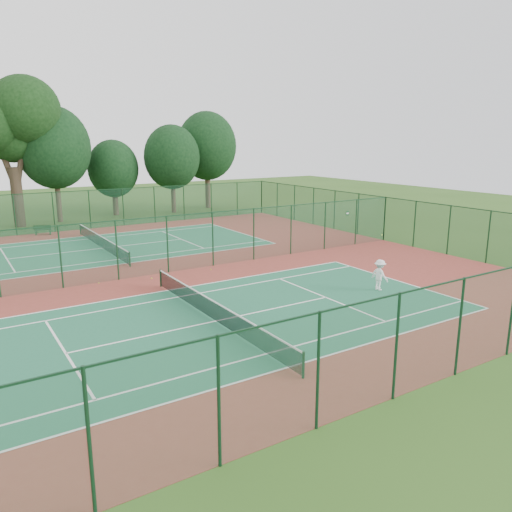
{
  "coord_description": "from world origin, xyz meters",
  "views": [
    {
      "loc": [
        -9.7,
        -27.7,
        7.96
      ],
      "look_at": [
        4.75,
        -4.92,
        1.6
      ],
      "focal_mm": 35.0,
      "sensor_mm": 36.0,
      "label": 1
    }
  ],
  "objects": [
    {
      "name": "stray_ball_a",
      "position": [
        0.11,
        -0.87,
        0.05
      ],
      "size": [
        0.08,
        0.08,
        0.08
      ],
      "primitive_type": "sphere",
      "color": "yellow",
      "rests_on": "red_pad"
    },
    {
      "name": "fence_east",
      "position": [
        20.0,
        0.0,
        1.76
      ],
      "size": [
        0.09,
        36.0,
        3.5
      ],
      "rotation": [
        0.0,
        0.0,
        1.57
      ],
      "color": "#17472C",
      "rests_on": "ground"
    },
    {
      "name": "ground",
      "position": [
        0.0,
        0.0,
        0.0
      ],
      "size": [
        120.0,
        120.0,
        0.0
      ],
      "primitive_type": "plane",
      "color": "#2D5219",
      "rests_on": "ground"
    },
    {
      "name": "tennis_net_near",
      "position": [
        0.0,
        -9.0,
        0.54
      ],
      "size": [
        0.1,
        12.9,
        0.97
      ],
      "color": "#11311A",
      "rests_on": "ground"
    },
    {
      "name": "fence_north",
      "position": [
        0.0,
        18.0,
        1.76
      ],
      "size": [
        40.0,
        0.09,
        3.5
      ],
      "color": "#16432D",
      "rests_on": "ground"
    },
    {
      "name": "fence_south",
      "position": [
        0.0,
        -18.0,
        1.76
      ],
      "size": [
        40.0,
        0.09,
        3.5
      ],
      "color": "#1B5134",
      "rests_on": "ground"
    },
    {
      "name": "tennis_net_far",
      "position": [
        0.0,
        9.0,
        0.54
      ],
      "size": [
        0.1,
        12.9,
        0.97
      ],
      "color": "#133419",
      "rests_on": "ground"
    },
    {
      "name": "player_near",
      "position": [
        9.68,
        -9.51,
        0.86
      ],
      "size": [
        0.66,
        1.1,
        1.67
      ],
      "primitive_type": "imported",
      "rotation": [
        0.0,
        0.0,
        1.6
      ],
      "color": "white",
      "rests_on": "court_near"
    },
    {
      "name": "stray_ball_b",
      "position": [
        3.95,
        -0.94,
        0.05
      ],
      "size": [
        0.07,
        0.07,
        0.07
      ],
      "primitive_type": "sphere",
      "color": "#CADB33",
      "rests_on": "red_pad"
    },
    {
      "name": "fence_divider",
      "position": [
        0.0,
        0.0,
        1.76
      ],
      "size": [
        40.0,
        0.09,
        3.5
      ],
      "color": "#18482F",
      "rests_on": "ground"
    },
    {
      "name": "bench",
      "position": [
        -2.7,
        17.08,
        0.45
      ],
      "size": [
        1.45,
        0.82,
        0.86
      ],
      "rotation": [
        0.0,
        0.0,
        -0.32
      ],
      "color": "#13381A",
      "rests_on": "red_pad"
    },
    {
      "name": "court_far",
      "position": [
        0.0,
        9.0,
        0.01
      ],
      "size": [
        23.77,
        10.97,
        0.01
      ],
      "primitive_type": "cube",
      "color": "#216A45",
      "rests_on": "red_pad"
    },
    {
      "name": "evergreen_row",
      "position": [
        0.5,
        24.25,
        0.0
      ],
      "size": [
        39.0,
        5.0,
        12.0
      ],
      "primitive_type": null,
      "color": "black",
      "rests_on": "ground"
    },
    {
      "name": "stray_ball_c",
      "position": [
        -2.75,
        -0.2,
        0.04
      ],
      "size": [
        0.06,
        0.06,
        0.06
      ],
      "primitive_type": "sphere",
      "color": "gold",
      "rests_on": "red_pad"
    },
    {
      "name": "red_pad",
      "position": [
        0.0,
        0.0,
        0.01
      ],
      "size": [
        40.0,
        36.0,
        0.01
      ],
      "primitive_type": "cube",
      "color": "maroon",
      "rests_on": "ground"
    },
    {
      "name": "big_tree",
      "position": [
        -3.62,
        22.81,
        9.57
      ],
      "size": [
        8.8,
        6.44,
        13.52
      ],
      "color": "#34281C",
      "rests_on": "ground"
    },
    {
      "name": "court_near",
      "position": [
        0.0,
        -9.0,
        0.01
      ],
      "size": [
        23.77,
        10.97,
        0.01
      ],
      "primitive_type": "cube",
      "color": "#1F6242",
      "rests_on": "red_pad"
    }
  ]
}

